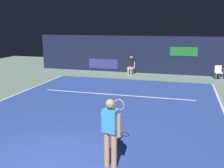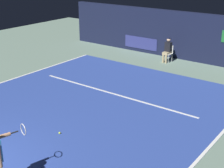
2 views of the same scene
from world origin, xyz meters
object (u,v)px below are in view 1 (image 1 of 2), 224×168
courtside_chair_far (218,72)px  line_judge_on_chair (131,65)px  tennis_player (111,129)px  tennis_ball (108,122)px

courtside_chair_far → line_judge_on_chair: bearing=179.8°
tennis_player → courtside_chair_far: (3.64, 11.93, -0.49)m
line_judge_on_chair → tennis_ball: bearing=-83.4°
tennis_player → line_judge_on_chair: 12.12m
courtside_chair_far → tennis_ball: size_ratio=12.94×
tennis_player → tennis_ball: (-0.91, 2.83, -0.94)m
line_judge_on_chair → tennis_ball: 9.21m
tennis_player → tennis_ball: size_ratio=25.44×
tennis_player → tennis_ball: 3.12m
tennis_player → courtside_chair_far: 12.48m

